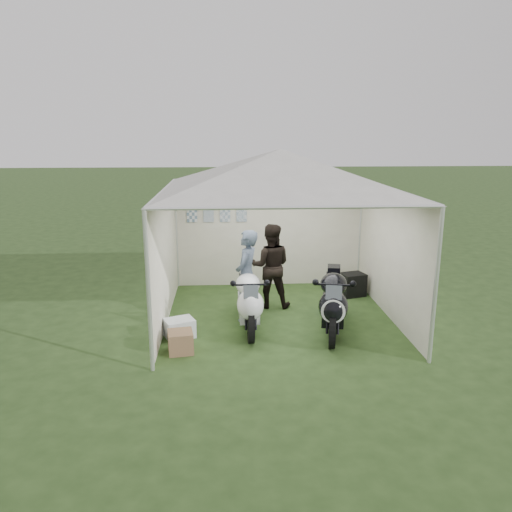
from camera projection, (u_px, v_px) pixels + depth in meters
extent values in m
plane|color=#273E19|center=(279.00, 316.00, 9.11)|extent=(80.00, 80.00, 0.00)
cylinder|color=silver|center=(149.00, 293.00, 6.77)|extent=(0.06, 0.06, 2.30)
cylinder|color=silver|center=(436.00, 287.00, 7.01)|extent=(0.06, 0.06, 2.30)
cylinder|color=silver|center=(176.00, 234.00, 10.65)|extent=(0.06, 0.06, 2.30)
cylinder|color=silver|center=(360.00, 232.00, 10.88)|extent=(0.06, 0.06, 2.30)
cube|color=silver|center=(269.00, 233.00, 10.77)|extent=(4.00, 0.02, 2.30)
cube|color=silver|center=(165.00, 257.00, 8.71)|extent=(0.02, 4.00, 2.30)
cube|color=silver|center=(390.00, 254.00, 8.95)|extent=(0.02, 4.00, 2.30)
pyramid|color=silver|center=(280.00, 170.00, 8.47)|extent=(5.66, 5.66, 0.70)
cube|color=#99A5B7|center=(192.00, 202.00, 10.48)|extent=(0.22, 0.02, 0.28)
cube|color=#99A5B7|center=(208.00, 201.00, 10.50)|extent=(0.22, 0.02, 0.28)
cube|color=#99A5B7|center=(225.00, 201.00, 10.52)|extent=(0.22, 0.01, 0.28)
cube|color=#99A5B7|center=(241.00, 201.00, 10.54)|extent=(0.22, 0.01, 0.28)
cube|color=#99A5B7|center=(192.00, 216.00, 10.55)|extent=(0.22, 0.02, 0.28)
cube|color=#99A5B7|center=(209.00, 216.00, 10.57)|extent=(0.22, 0.01, 0.28)
cube|color=#99A5B7|center=(225.00, 215.00, 10.59)|extent=(0.22, 0.02, 0.28)
cube|color=#99A5B7|center=(241.00, 215.00, 10.61)|extent=(0.22, 0.01, 0.28)
cylinder|color=#D8590C|center=(279.00, 196.00, 10.55)|extent=(3.20, 0.02, 0.02)
cylinder|color=black|center=(251.00, 325.00, 7.92)|extent=(0.10, 0.58, 0.58)
cylinder|color=black|center=(246.00, 298.00, 9.23)|extent=(0.15, 0.58, 0.58)
cube|color=silver|center=(248.00, 307.00, 8.51)|extent=(0.34, 0.92, 0.29)
ellipsoid|color=silver|center=(250.00, 305.00, 7.94)|extent=(0.44, 0.58, 0.48)
ellipsoid|color=silver|center=(248.00, 284.00, 8.51)|extent=(0.43, 0.60, 0.34)
cube|color=black|center=(247.00, 281.00, 8.90)|extent=(0.26, 0.58, 0.14)
cube|color=silver|center=(246.00, 272.00, 9.19)|extent=(0.22, 0.29, 0.17)
cube|color=black|center=(247.00, 291.00, 8.85)|extent=(0.10, 0.53, 0.10)
cube|color=#3F474C|center=(251.00, 292.00, 7.77)|extent=(0.23, 0.14, 0.20)
cylinder|color=black|center=(332.00, 329.00, 7.73)|extent=(0.23, 0.62, 0.61)
cylinder|color=black|center=(333.00, 299.00, 9.10)|extent=(0.28, 0.63, 0.61)
cube|color=black|center=(333.00, 309.00, 8.35)|extent=(0.55, 1.03, 0.31)
ellipsoid|color=black|center=(333.00, 307.00, 7.75)|extent=(0.58, 0.70, 0.51)
ellipsoid|color=black|center=(334.00, 284.00, 8.35)|extent=(0.57, 0.71, 0.36)
cube|color=black|center=(334.00, 281.00, 8.76)|extent=(0.39, 0.66, 0.14)
cube|color=black|center=(334.00, 271.00, 9.06)|extent=(0.29, 0.35, 0.18)
cube|color=maroon|center=(333.00, 292.00, 8.70)|extent=(0.22, 0.57, 0.10)
cube|color=#3F474C|center=(334.00, 293.00, 7.57)|extent=(0.27, 0.20, 0.22)
cylinder|color=white|center=(333.00, 312.00, 7.53)|extent=(0.36, 0.10, 0.37)
cube|color=#2636D0|center=(332.00, 305.00, 9.24)|extent=(0.44, 0.33, 0.30)
imported|color=black|center=(270.00, 266.00, 9.45)|extent=(0.85, 0.70, 1.61)
imported|color=slate|center=(247.00, 276.00, 8.77)|extent=(0.58, 0.70, 1.63)
cube|color=black|center=(353.00, 284.00, 10.22)|extent=(0.55, 0.49, 0.47)
cube|color=silver|center=(180.00, 328.00, 8.16)|extent=(0.56, 0.50, 0.31)
cube|color=brown|center=(181.00, 342.00, 7.60)|extent=(0.42, 0.42, 0.33)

